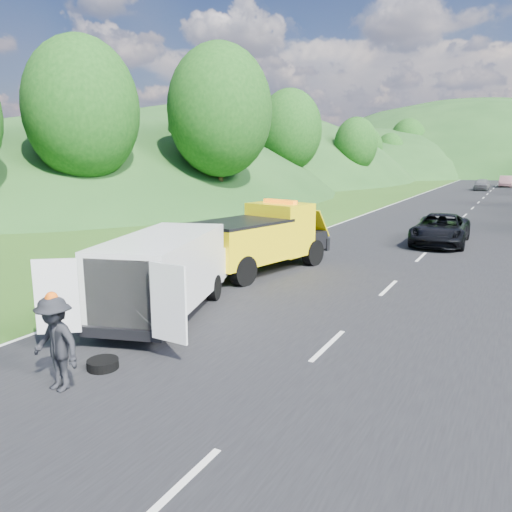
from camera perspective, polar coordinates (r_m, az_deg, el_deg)
The scene contains 14 objects.
ground at distance 15.14m, azimuth 0.09°, elevation -5.82°, with size 320.00×320.00×0.00m, color #38661E.
road_surface at distance 53.08m, azimuth 24.09°, elevation 5.60°, with size 14.00×200.00×0.02m, color black.
tree_line_left at distance 77.33m, azimuth 8.73°, elevation 7.97°, with size 14.00×140.00×14.00m, color #285D1B, non-canonical shape.
tow_truck at distance 19.54m, azimuth 0.62°, elevation 2.14°, with size 3.60×6.70×2.73m.
white_van at distance 14.31m, azimuth -10.31°, elevation -1.59°, with size 4.57×7.04×2.32m.
woman at distance 17.72m, azimuth -10.42°, elevation -3.44°, with size 0.60×0.44×1.63m, color silver.
child at distance 15.07m, azimuth -8.00°, elevation -6.02°, with size 0.49×0.38×1.00m, color tan.
worker at distance 10.77m, azimuth -21.57°, elevation -14.06°, with size 1.21×0.70×1.88m, color black.
suitcase at distance 18.96m, azimuth -11.80°, elevation -1.66°, with size 0.34×0.19×0.55m, color #5C5745.
spare_tire at distance 11.41m, azimuth -17.07°, elevation -12.28°, with size 0.67×0.67×0.20m, color black.
passing_suv at distance 27.23m, azimuth 20.22°, elevation 1.23°, with size 2.57×5.57×1.55m, color black.
dist_car_a at distance 72.12m, azimuth 24.36°, elevation 6.85°, with size 1.79×4.44×1.51m, color #4E5053.
dist_car_b at distance 81.36m, azimuth 26.60°, elevation 7.07°, with size 1.68×4.82×1.59m, color #754E55.
dist_car_c at distance 107.01m, azimuth 25.79°, elevation 7.90°, with size 1.96×4.81×1.40m, color #9E4F69.
Camera 1 is at (6.81, -12.75, 4.49)m, focal length 35.00 mm.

